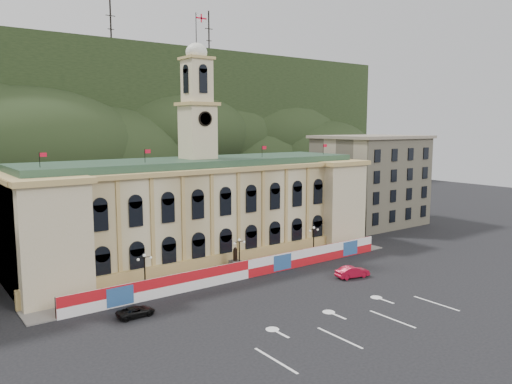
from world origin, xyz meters
TOP-DOWN VIEW (x-y plane):
  - ground at (0.00, 0.00)m, footprint 260.00×260.00m
  - lane_markings at (0.00, -5.00)m, footprint 26.00×10.00m
  - hill_ridge at (0.03, 121.99)m, footprint 230.00×80.00m
  - city_hall at (0.00, 27.63)m, footprint 56.20×17.60m
  - side_building_right at (43.00, 30.93)m, footprint 21.00×17.00m
  - hoarding_fence at (0.06, 15.07)m, footprint 50.00×0.44m
  - pavement at (0.00, 17.75)m, footprint 56.00×5.50m
  - statue at (0.00, 18.00)m, footprint 1.40×1.40m
  - lamp_left at (-14.00, 17.00)m, footprint 1.96×0.44m
  - lamp_center at (0.00, 17.00)m, footprint 1.96×0.44m
  - lamp_right at (14.00, 17.00)m, footprint 1.96×0.44m
  - red_sedan at (11.66, 6.74)m, footprint 3.55×5.41m
  - black_suv at (-17.79, 11.01)m, footprint 2.04×4.21m

SIDE VIEW (x-z plane):
  - ground at x=0.00m, z-range 0.00..0.00m
  - lane_markings at x=0.00m, z-range -0.01..0.01m
  - pavement at x=0.00m, z-range 0.00..0.16m
  - black_suv at x=-17.79m, z-range 0.00..1.16m
  - red_sedan at x=11.66m, z-range 0.00..1.57m
  - statue at x=0.00m, z-range -0.67..3.05m
  - hoarding_fence at x=0.06m, z-range 0.00..2.50m
  - lamp_left at x=-14.00m, z-range 0.50..5.65m
  - lamp_center at x=0.00m, z-range 0.50..5.65m
  - lamp_right at x=14.00m, z-range 0.50..5.65m
  - city_hall at x=0.00m, z-range -10.70..26.40m
  - side_building_right at x=43.00m, z-range 0.03..18.63m
  - hill_ridge at x=0.03m, z-range -12.52..51.48m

